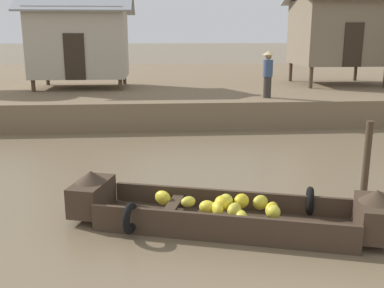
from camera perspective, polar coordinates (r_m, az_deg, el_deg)
The scene contains 7 objects.
ground_plane at distance 12.34m, azimuth 2.37°, elevation -1.11°, with size 300.00×300.00×0.00m, color #726047.
riverbank_strip at distance 24.82m, azimuth -1.11°, elevation 7.62°, with size 160.00×20.00×0.96m, color #756047.
banana_boat at distance 7.60m, azimuth 4.17°, elevation -8.62°, with size 5.37×2.47×0.85m.
stilt_house_left at distance 19.69m, azimuth -14.19°, elevation 12.67°, with size 4.54×3.32×4.07m.
stilt_house_mid_left at distance 21.52m, azimuth 18.22°, elevation 13.59°, with size 4.36×3.86×4.34m.
vendor_person at distance 16.29m, azimuth 9.69°, elevation 9.09°, with size 0.44×0.44×1.66m.
mooring_post at distance 9.55m, azimuth 21.46°, elevation -1.79°, with size 0.14×0.14×1.54m, color #423323.
Camera 1 is at (-1.43, -1.83, 3.19)m, focal length 41.66 mm.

